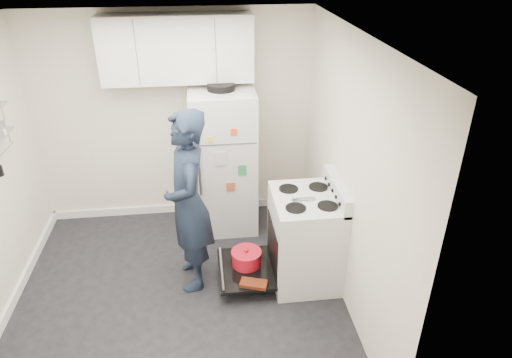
{
  "coord_description": "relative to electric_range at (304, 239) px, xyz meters",
  "views": [
    {
      "loc": [
        0.34,
        -3.5,
        3.16
      ],
      "look_at": [
        0.81,
        0.4,
        1.05
      ],
      "focal_mm": 32.0,
      "sensor_mm": 36.0,
      "label": 1
    }
  ],
  "objects": [
    {
      "name": "room",
      "position": [
        -1.29,
        -0.12,
        0.74
      ],
      "size": [
        3.21,
        3.21,
        2.51
      ],
      "color": "black",
      "rests_on": "ground"
    },
    {
      "name": "electric_range",
      "position": [
        0.0,
        0.0,
        0.0
      ],
      "size": [
        0.66,
        0.76,
        1.1
      ],
      "color": "silver",
      "rests_on": "ground"
    },
    {
      "name": "open_oven_door",
      "position": [
        -0.58,
        0.02,
        -0.27
      ],
      "size": [
        0.55,
        0.72,
        0.23
      ],
      "color": "black",
      "rests_on": "ground"
    },
    {
      "name": "refrigerator",
      "position": [
        -0.72,
        1.1,
        0.39
      ],
      "size": [
        0.72,
        0.74,
        1.76
      ],
      "color": "silver",
      "rests_on": "ground"
    },
    {
      "name": "upper_cabinets",
      "position": [
        -1.16,
        1.28,
        1.63
      ],
      "size": [
        1.6,
        0.33,
        0.7
      ],
      "primitive_type": "cube",
      "color": "silver",
      "rests_on": "room"
    },
    {
      "name": "person",
      "position": [
        -1.12,
        0.09,
        0.45
      ],
      "size": [
        0.51,
        0.72,
        1.84
      ],
      "primitive_type": "imported",
      "rotation": [
        0.0,
        0.0,
        -1.46
      ],
      "color": "#172134",
      "rests_on": "ground"
    }
  ]
}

